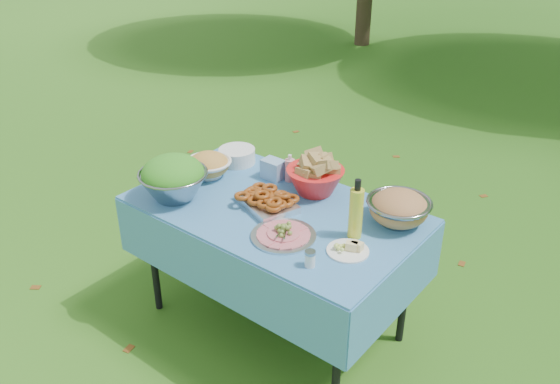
# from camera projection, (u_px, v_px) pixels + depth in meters

# --- Properties ---
(ground) EXTENTS (80.00, 80.00, 0.00)m
(ground) POSITION_uv_depth(u_px,v_px,m) (275.00, 323.00, 3.38)
(ground) COLOR #0F3509
(ground) RESTS_ON ground
(picnic_table) EXTENTS (1.46, 0.86, 0.76)m
(picnic_table) POSITION_uv_depth(u_px,v_px,m) (275.00, 268.00, 3.20)
(picnic_table) COLOR #76C1E3
(picnic_table) RESTS_ON ground
(salad_bowl) EXTENTS (0.47, 0.47, 0.23)m
(salad_bowl) POSITION_uv_depth(u_px,v_px,m) (173.00, 178.00, 3.05)
(salad_bowl) COLOR gray
(salad_bowl) RESTS_ON picnic_table
(pasta_bowl_white) EXTENTS (0.30, 0.30, 0.14)m
(pasta_bowl_white) POSITION_uv_depth(u_px,v_px,m) (209.00, 165.00, 3.29)
(pasta_bowl_white) COLOR white
(pasta_bowl_white) RESTS_ON picnic_table
(plate_stack) EXTENTS (0.22, 0.22, 0.09)m
(plate_stack) POSITION_uv_depth(u_px,v_px,m) (237.00, 156.00, 3.46)
(plate_stack) COLOR white
(plate_stack) RESTS_ON picnic_table
(wipes_box) EXTENTS (0.12, 0.09, 0.11)m
(wipes_box) POSITION_uv_depth(u_px,v_px,m) (273.00, 169.00, 3.28)
(wipes_box) COLOR #82AAD5
(wipes_box) RESTS_ON picnic_table
(sanitizer_bottle) EXTENTS (0.07, 0.07, 0.16)m
(sanitizer_bottle) POSITION_uv_depth(u_px,v_px,m) (290.00, 168.00, 3.24)
(sanitizer_bottle) COLOR pink
(sanitizer_bottle) RESTS_ON picnic_table
(bread_bowl) EXTENTS (0.35, 0.35, 0.21)m
(bread_bowl) POSITION_uv_depth(u_px,v_px,m) (315.00, 175.00, 3.11)
(bread_bowl) COLOR red
(bread_bowl) RESTS_ON picnic_table
(pasta_bowl_steel) EXTENTS (0.39, 0.39, 0.17)m
(pasta_bowl_steel) POSITION_uv_depth(u_px,v_px,m) (399.00, 208.00, 2.85)
(pasta_bowl_steel) COLOR gray
(pasta_bowl_steel) RESTS_ON picnic_table
(fried_tray) EXTENTS (0.37, 0.31, 0.07)m
(fried_tray) POSITION_uv_depth(u_px,v_px,m) (267.00, 200.00, 3.01)
(fried_tray) COLOR silver
(fried_tray) RESTS_ON picnic_table
(charcuterie_platter) EXTENTS (0.35, 0.35, 0.07)m
(charcuterie_platter) POSITION_uv_depth(u_px,v_px,m) (283.00, 230.00, 2.76)
(charcuterie_platter) COLOR #B8BAC0
(charcuterie_platter) RESTS_ON picnic_table
(oil_bottle) EXTENTS (0.08, 0.08, 0.30)m
(oil_bottle) POSITION_uv_depth(u_px,v_px,m) (356.00, 209.00, 2.71)
(oil_bottle) COLOR gold
(oil_bottle) RESTS_ON picnic_table
(cheese_plate) EXTENTS (0.24, 0.24, 0.05)m
(cheese_plate) POSITION_uv_depth(u_px,v_px,m) (348.00, 247.00, 2.66)
(cheese_plate) COLOR white
(cheese_plate) RESTS_ON picnic_table
(shaker) EXTENTS (0.06, 0.06, 0.08)m
(shaker) POSITION_uv_depth(u_px,v_px,m) (310.00, 259.00, 2.56)
(shaker) COLOR silver
(shaker) RESTS_ON picnic_table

